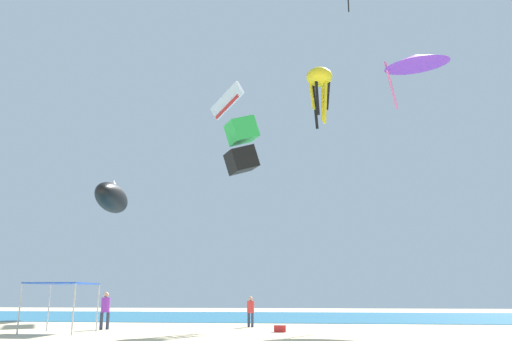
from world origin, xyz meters
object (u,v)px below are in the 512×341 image
(kite_inflatable_black, at_px, (112,198))
(kite_box_green, at_px, (242,145))
(cooler_box, at_px, (280,328))
(kite_delta_purple, at_px, (416,60))
(kite_parafoil_white, at_px, (227,101))
(canopy_tent, at_px, (62,286))
(person_leftmost, at_px, (251,309))
(kite_octopus_yellow, at_px, (319,80))
(person_near_tent, at_px, (105,307))

(kite_inflatable_black, height_order, kite_box_green, kite_inflatable_black)
(cooler_box, distance_m, kite_delta_purple, 23.12)
(kite_delta_purple, height_order, kite_parafoil_white, kite_parafoil_white)
(cooler_box, bearing_deg, kite_parafoil_white, 107.97)
(canopy_tent, height_order, cooler_box, canopy_tent)
(canopy_tent, xyz_separation_m, kite_parafoil_white, (3.67, 22.27, 17.86))
(person_leftmost, height_order, kite_box_green, kite_box_green)
(kite_parafoil_white, bearing_deg, kite_delta_purple, -168.75)
(kite_box_green, bearing_deg, kite_octopus_yellow, -50.57)
(kite_box_green, bearing_deg, kite_inflatable_black, 13.22)
(canopy_tent, height_order, kite_octopus_yellow, kite_octopus_yellow)
(kite_octopus_yellow, xyz_separation_m, kite_delta_purple, (7.11, 0.24, 1.30))
(canopy_tent, bearing_deg, person_near_tent, 68.52)
(kite_delta_purple, bearing_deg, kite_parafoil_white, 176.03)
(cooler_box, bearing_deg, kite_inflatable_black, 136.89)
(kite_inflatable_black, distance_m, kite_box_green, 19.38)
(kite_inflatable_black, xyz_separation_m, kite_octopus_yellow, (17.18, -3.84, 7.79))
(kite_delta_purple, distance_m, kite_parafoil_white, 18.91)
(kite_octopus_yellow, height_order, kite_delta_purple, kite_delta_purple)
(canopy_tent, bearing_deg, kite_inflatable_black, 106.17)
(person_leftmost, relative_size, kite_inflatable_black, 0.21)
(person_leftmost, bearing_deg, cooler_box, -22.60)
(kite_inflatable_black, bearing_deg, kite_parafoil_white, -63.15)
(person_near_tent, distance_m, kite_box_green, 11.04)
(kite_inflatable_black, bearing_deg, cooler_box, -143.85)
(person_near_tent, bearing_deg, kite_inflatable_black, -110.37)
(canopy_tent, relative_size, person_leftmost, 1.59)
(cooler_box, distance_m, kite_box_green, 9.31)
(canopy_tent, relative_size, kite_octopus_yellow, 0.58)
(kite_inflatable_black, bearing_deg, person_leftmost, -138.94)
(person_leftmost, height_order, kite_delta_purple, kite_delta_purple)
(person_leftmost, distance_m, kite_box_green, 9.32)
(cooler_box, height_order, kite_parafoil_white, kite_parafoil_white)
(canopy_tent, bearing_deg, kite_parafoil_white, 80.65)
(person_near_tent, bearing_deg, cooler_box, 131.71)
(kite_inflatable_black, bearing_deg, canopy_tent, -174.57)
(cooler_box, relative_size, kite_parafoil_white, 0.15)
(cooler_box, bearing_deg, kite_box_green, -166.03)
(kite_octopus_yellow, distance_m, kite_parafoil_white, 13.82)
(kite_octopus_yellow, xyz_separation_m, kite_parafoil_white, (-8.90, 10.22, 2.72))
(person_near_tent, relative_size, kite_box_green, 0.61)
(person_leftmost, xyz_separation_m, kite_octopus_yellow, (4.27, 6.31, 16.32))
(canopy_tent, bearing_deg, person_leftmost, 34.65)
(canopy_tent, relative_size, kite_box_green, 0.85)
(kite_box_green, relative_size, kite_delta_purple, 0.48)
(cooler_box, bearing_deg, kite_delta_purple, 47.57)
(kite_delta_purple, xyz_separation_m, kite_parafoil_white, (-16.01, 9.97, 1.42))
(kite_box_green, height_order, kite_delta_purple, kite_delta_purple)
(kite_inflatable_black, relative_size, kite_delta_purple, 1.22)
(person_near_tent, xyz_separation_m, person_leftmost, (7.23, 3.01, -0.13))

